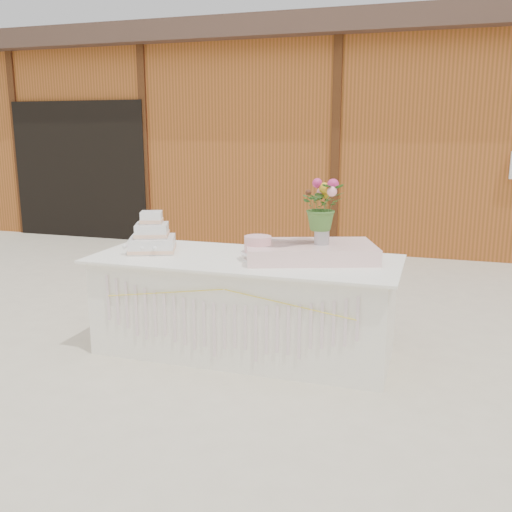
{
  "coord_description": "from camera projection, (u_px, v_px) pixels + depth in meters",
  "views": [
    {
      "loc": [
        1.4,
        -4.1,
        1.74
      ],
      "look_at": [
        0.0,
        0.3,
        0.72
      ],
      "focal_mm": 40.0,
      "sensor_mm": 36.0,
      "label": 1
    }
  ],
  "objects": [
    {
      "name": "wedding_cake",
      "position": [
        152.0,
        238.0,
        4.65
      ],
      "size": [
        0.47,
        0.47,
        0.33
      ],
      "rotation": [
        0.0,
        0.0,
        0.38
      ],
      "color": "white",
      "rests_on": "cake_table"
    },
    {
      "name": "satin_runner",
      "position": [
        310.0,
        252.0,
        4.37
      ],
      "size": [
        1.11,
        0.85,
        0.12
      ],
      "primitive_type": "cube",
      "rotation": [
        0.0,
        0.0,
        0.34
      ],
      "color": "#F6C7C6",
      "rests_on": "cake_table"
    },
    {
      "name": "bouquet",
      "position": [
        323.0,
        200.0,
        4.26
      ],
      "size": [
        0.41,
        0.39,
        0.36
      ],
      "primitive_type": "imported",
      "rotation": [
        0.0,
        0.0,
        0.39
      ],
      "color": "#426E2C",
      "rests_on": "flower_vase"
    },
    {
      "name": "barn",
      "position": [
        355.0,
        134.0,
        9.83
      ],
      "size": [
        12.6,
        4.6,
        3.3
      ],
      "color": "#9D4E21",
      "rests_on": "ground"
    },
    {
      "name": "pink_cake_stand",
      "position": [
        258.0,
        247.0,
        4.33
      ],
      "size": [
        0.26,
        0.26,
        0.19
      ],
      "color": "white",
      "rests_on": "cake_table"
    },
    {
      "name": "ground",
      "position": [
        245.0,
        350.0,
        4.61
      ],
      "size": [
        80.0,
        80.0,
        0.0
      ],
      "primitive_type": "plane",
      "color": "beige",
      "rests_on": "ground"
    },
    {
      "name": "flower_vase",
      "position": [
        322.0,
        234.0,
        4.32
      ],
      "size": [
        0.12,
        0.12,
        0.16
      ],
      "primitive_type": "cylinder",
      "color": "#ADADB1",
      "rests_on": "satin_runner"
    },
    {
      "name": "cake_table",
      "position": [
        244.0,
        305.0,
        4.52
      ],
      "size": [
        2.4,
        1.0,
        0.77
      ],
      "color": "white",
      "rests_on": "ground"
    },
    {
      "name": "loose_flowers",
      "position": [
        131.0,
        248.0,
        4.76
      ],
      "size": [
        0.29,
        0.4,
        0.02
      ],
      "primitive_type": null,
      "rotation": [
        0.0,
        0.0,
        0.41
      ],
      "color": "pink",
      "rests_on": "cake_table"
    }
  ]
}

